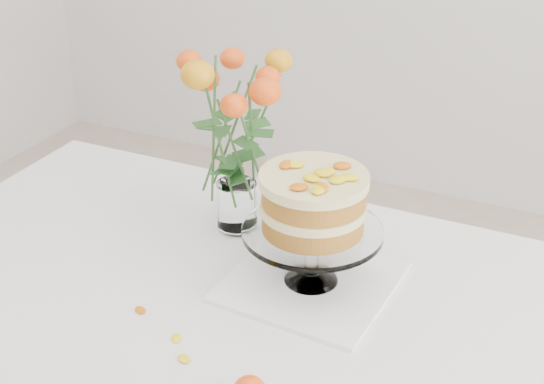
% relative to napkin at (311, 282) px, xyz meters
% --- Properties ---
extents(table, '(1.43, 0.93, 0.76)m').
position_rel_napkin_xyz_m(table, '(-0.13, -0.11, -0.09)').
color(table, '#A27C5E').
rests_on(table, ground).
extents(napkin, '(0.32, 0.32, 0.01)m').
position_rel_napkin_xyz_m(napkin, '(0.00, 0.00, 0.00)').
color(napkin, white).
rests_on(napkin, table).
extents(cake_stand, '(0.26, 0.26, 0.23)m').
position_rel_napkin_xyz_m(cake_stand, '(-0.00, -0.00, 0.16)').
color(cake_stand, white).
rests_on(cake_stand, napkin).
extents(rose_vase, '(0.37, 0.37, 0.43)m').
position_rel_napkin_xyz_m(rose_vase, '(-0.22, 0.13, 0.25)').
color(rose_vase, white).
rests_on(rose_vase, table).
extents(stray_petal_a, '(0.03, 0.02, 0.00)m').
position_rel_napkin_xyz_m(stray_petal_a, '(-0.25, -0.21, -0.00)').
color(stray_petal_a, yellow).
rests_on(stray_petal_a, table).
extents(stray_petal_b, '(0.03, 0.02, 0.00)m').
position_rel_napkin_xyz_m(stray_petal_b, '(-0.15, -0.25, -0.00)').
color(stray_petal_b, yellow).
rests_on(stray_petal_b, table).
extents(stray_petal_c, '(0.03, 0.02, 0.00)m').
position_rel_napkin_xyz_m(stray_petal_c, '(-0.11, -0.29, -0.00)').
color(stray_petal_c, yellow).
rests_on(stray_petal_c, table).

